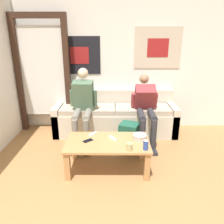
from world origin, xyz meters
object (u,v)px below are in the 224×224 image
coffee_table (108,146)px  game_controller_near_right (113,138)px  person_seated_teen (145,106)px  backpack (129,137)px  ceramic_bowl (140,137)px  cell_phone (88,141)px  pillar_candle (129,147)px  couch (115,118)px  drink_can_blue (146,145)px  person_seated_adult (83,104)px  game_controller_near_left (93,134)px

coffee_table → game_controller_near_right: bearing=46.3°
person_seated_teen → backpack: person_seated_teen is taller
ceramic_bowl → cell_phone: size_ratio=1.33×
coffee_table → backpack: bearing=60.6°
pillar_candle → cell_phone: pillar_candle is taller
couch → coffee_table: bearing=-95.2°
backpack → couch: bearing=108.2°
backpack → drink_can_blue: (0.15, -0.81, 0.27)m
person_seated_adult → person_seated_teen: (1.07, 0.04, -0.05)m
drink_can_blue → couch: bearing=103.9°
backpack → pillar_candle: (-0.06, -0.83, 0.26)m
coffee_table → cell_phone: size_ratio=7.66×
game_controller_near_left → ceramic_bowl: bearing=-13.1°
ceramic_bowl → game_controller_near_right: (-0.37, 0.01, -0.03)m
couch → game_controller_near_left: 1.11m
couch → game_controller_near_right: couch is taller
couch → backpack: couch is taller
coffee_table → drink_can_blue: drink_can_blue is taller
ceramic_bowl → pillar_candle: size_ratio=1.84×
couch → game_controller_near_left: couch is taller
coffee_table → backpack: (0.33, 0.59, -0.14)m
person_seated_adult → drink_can_blue: size_ratio=10.13×
ceramic_bowl → cell_phone: bearing=-176.0°
coffee_table → drink_can_blue: (0.48, -0.22, 0.13)m
person_seated_adult → cell_phone: (0.17, -0.87, -0.26)m
game_controller_near_left → cell_phone: (-0.05, -0.20, -0.01)m
person_seated_teen → game_controller_near_right: bearing=-123.5°
person_seated_adult → person_seated_teen: bearing=2.1°
couch → coffee_table: (-0.11, -1.26, 0.06)m
couch → game_controller_near_left: size_ratio=16.50×
person_seated_adult → backpack: person_seated_adult is taller
ceramic_bowl → game_controller_near_left: (-0.65, 0.15, -0.03)m
coffee_table → person_seated_adult: size_ratio=0.89×
person_seated_adult → ceramic_bowl: bearing=-43.1°
backpack → person_seated_adult: bearing=159.7°
pillar_candle → drink_can_blue: bearing=4.9°
person_seated_teen → person_seated_adult: bearing=-177.9°
person_seated_teen → backpack: bearing=-132.1°
ceramic_bowl → drink_can_blue: (0.04, -0.28, 0.02)m
coffee_table → game_controller_near_right: size_ratio=8.11×
person_seated_teen → game_controller_near_left: bearing=-140.1°
coffee_table → pillar_candle: (0.28, -0.24, 0.12)m
couch → drink_can_blue: couch is taller
game_controller_near_left → cell_phone: game_controller_near_left is taller
backpack → ceramic_bowl: ceramic_bowl is taller
person_seated_teen → game_controller_near_left: person_seated_teen is taller
person_seated_teen → game_controller_near_left: 1.12m
drink_can_blue → person_seated_adult: bearing=129.9°
person_seated_teen → pillar_candle: person_seated_teen is taller
ceramic_bowl → couch: bearing=105.1°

